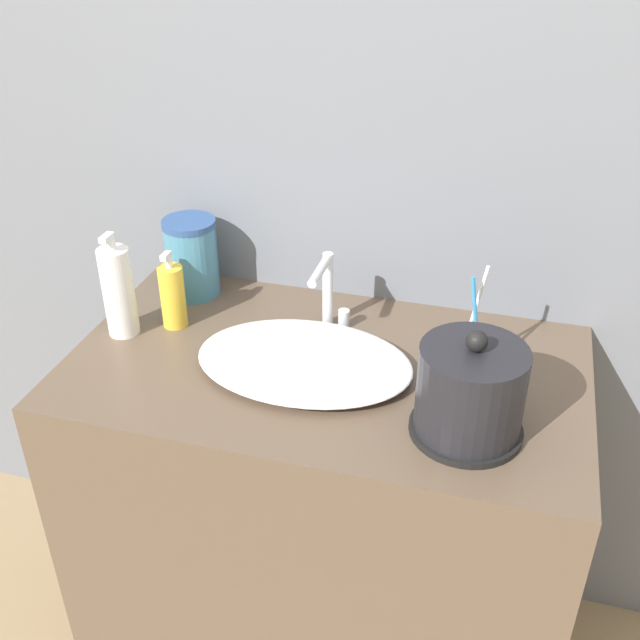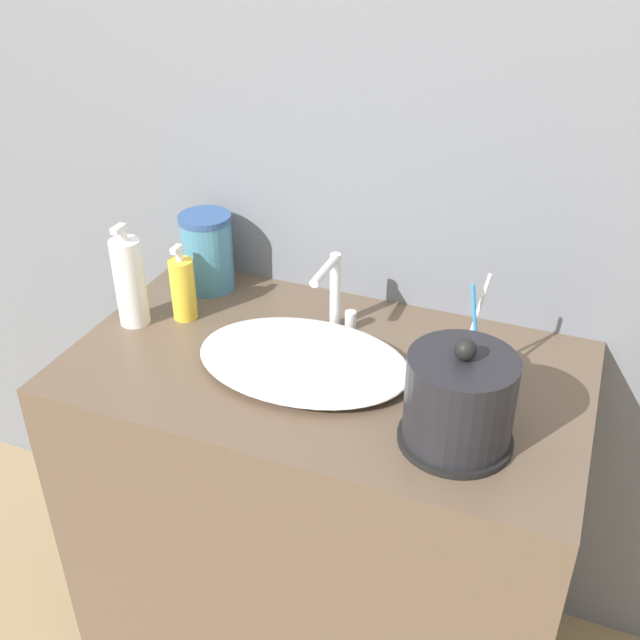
{
  "view_description": "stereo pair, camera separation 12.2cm",
  "coord_description": "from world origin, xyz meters",
  "px_view_note": "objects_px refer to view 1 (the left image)",
  "views": [
    {
      "loc": [
        0.32,
        -0.87,
        1.65
      ],
      "look_at": [
        -0.01,
        0.29,
        0.92
      ],
      "focal_mm": 42.0,
      "sensor_mm": 36.0,
      "label": 1
    },
    {
      "loc": [
        0.43,
        -0.83,
        1.65
      ],
      "look_at": [
        -0.01,
        0.29,
        0.92
      ],
      "focal_mm": 42.0,
      "sensor_mm": 36.0,
      "label": 2
    }
  ],
  "objects_px": {
    "lotion_bottle": "(118,291)",
    "water_pitcher": "(192,257)",
    "shampoo_bottle": "(173,296)",
    "toothbrush_cup": "(473,353)",
    "faucet": "(329,290)",
    "electric_kettle": "(470,395)"
  },
  "relations": [
    {
      "from": "toothbrush_cup",
      "to": "water_pitcher",
      "type": "height_order",
      "value": "toothbrush_cup"
    },
    {
      "from": "lotion_bottle",
      "to": "shampoo_bottle",
      "type": "distance_m",
      "value": 0.11
    },
    {
      "from": "electric_kettle",
      "to": "water_pitcher",
      "type": "xyz_separation_m",
      "value": [
        -0.64,
        0.33,
        0.01
      ]
    },
    {
      "from": "electric_kettle",
      "to": "water_pitcher",
      "type": "height_order",
      "value": "electric_kettle"
    },
    {
      "from": "electric_kettle",
      "to": "lotion_bottle",
      "type": "bearing_deg",
      "value": 169.7
    },
    {
      "from": "shampoo_bottle",
      "to": "faucet",
      "type": "bearing_deg",
      "value": 12.76
    },
    {
      "from": "toothbrush_cup",
      "to": "water_pitcher",
      "type": "xyz_separation_m",
      "value": [
        -0.64,
        0.15,
        0.04
      ]
    },
    {
      "from": "shampoo_bottle",
      "to": "electric_kettle",
      "type": "bearing_deg",
      "value": -16.57
    },
    {
      "from": "lotion_bottle",
      "to": "toothbrush_cup",
      "type": "bearing_deg",
      "value": 3.72
    },
    {
      "from": "lotion_bottle",
      "to": "shampoo_bottle",
      "type": "bearing_deg",
      "value": 32.22
    },
    {
      "from": "toothbrush_cup",
      "to": "shampoo_bottle",
      "type": "bearing_deg",
      "value": 179.05
    },
    {
      "from": "toothbrush_cup",
      "to": "water_pitcher",
      "type": "relative_size",
      "value": 1.24
    },
    {
      "from": "shampoo_bottle",
      "to": "water_pitcher",
      "type": "bearing_deg",
      "value": 97.22
    },
    {
      "from": "faucet",
      "to": "shampoo_bottle",
      "type": "bearing_deg",
      "value": -167.24
    },
    {
      "from": "shampoo_bottle",
      "to": "water_pitcher",
      "type": "distance_m",
      "value": 0.14
    },
    {
      "from": "electric_kettle",
      "to": "lotion_bottle",
      "type": "relative_size",
      "value": 0.9
    },
    {
      "from": "electric_kettle",
      "to": "water_pitcher",
      "type": "relative_size",
      "value": 1.14
    },
    {
      "from": "faucet",
      "to": "lotion_bottle",
      "type": "relative_size",
      "value": 0.74
    },
    {
      "from": "lotion_bottle",
      "to": "water_pitcher",
      "type": "height_order",
      "value": "lotion_bottle"
    },
    {
      "from": "faucet",
      "to": "water_pitcher",
      "type": "distance_m",
      "value": 0.34
    },
    {
      "from": "faucet",
      "to": "electric_kettle",
      "type": "xyz_separation_m",
      "value": [
        0.31,
        -0.26,
        -0.01
      ]
    },
    {
      "from": "faucet",
      "to": "water_pitcher",
      "type": "height_order",
      "value": "water_pitcher"
    }
  ]
}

